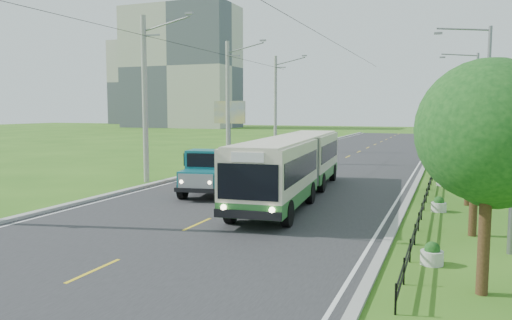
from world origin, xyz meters
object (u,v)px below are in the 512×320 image
Objects in this scene: streetlight_near at (512,93)px; planter_far at (444,166)px; tree_fourth at (468,124)px; pole_mid at (228,102)px; streetlight_mid at (484,101)px; planter_near at (439,205)px; streetlight_far at (474,104)px; dump_truck at (212,168)px; pole_far at (276,103)px; billboard_left at (230,116)px; tree_back at (463,119)px; tree_front at (491,139)px; planter_front at (432,255)px; tree_second at (478,135)px; pole_near at (145,98)px; planter_mid at (442,181)px; tree_third at (472,119)px; bus at (293,162)px; billboard_right at (507,96)px; tree_fifth at (465,118)px.

planter_far is at bearing 95.30° from streetlight_near.
pole_mid is at bearing 159.26° from tree_fourth.
planter_near is (-2.04, -8.00, -4.62)m from streetlight_mid.
streetlight_far is 1.54× the size of dump_truck.
pole_far reaches higher than billboard_left.
dump_truck is (-12.53, -19.43, -2.31)m from tree_back.
tree_front is 4.10m from planter_front.
tree_second is (-0.00, 6.00, -0.20)m from tree_front.
pole_near is at bearing 169.91° from planter_near.
pole_mid is 20.16m from streetlight_far.
pole_near reaches higher than streetlight_far.
pole_near is 1.82× the size of tree_back.
streetlight_far is 14.88m from planter_mid.
planter_front and planter_far have the same top height.
pole_near is at bearing 144.64° from tree_front.
tree_third is (18.12, -24.86, -1.11)m from pole_far.
streetlight_near is at bearing -84.49° from tree_third.
tree_back is at bearing 61.64° from bus.
billboard_right reaches higher than tree_second.
streetlight_mid is at bearing -90.00° from streetlight_far.
streetlight_far reaches higher than tree_back.
tree_second is 12.36m from planter_mid.
pole_mid is 1.92× the size of billboard_left.
streetlight_near is at bearing -90.00° from streetlight_mid.
streetlight_mid is (0.79, 17.86, 1.18)m from tree_front.
planter_near is at bearing -58.01° from pole_far.
tree_back reaches higher than bus.
tree_fourth reaches higher than tree_second.
streetlight_far reaches higher than planter_front.
planter_front is 1.00× the size of planter_near.
pole_mid reaches higher than tree_fourth.
pole_far is at bearing 116.18° from tree_front.
tree_back is 0.93× the size of dump_truck.
tree_third is 1.03× the size of tree_fifth.
tree_second is (18.12, -30.86, -1.57)m from pole_far.
tree_back is 0.75× the size of billboard_right.
pole_far reaches higher than planter_front.
streetlight_mid is (18.90, -7.00, -0.19)m from pole_mid.
pole_far reaches higher than tree_fourth.
streetlight_near is at bearing -36.65° from dump_truck.
dump_truck reaches higher than planter_mid.
billboard_left is at bearing 173.69° from planter_far.
tree_second is 7.91× the size of planter_front.
planter_near is at bearing -90.00° from planter_far.
planter_far is 0.11× the size of dump_truck.
pole_near is 1.00× the size of pole_far.
dump_truck is at bearing -173.50° from tree_third.
tree_back is (18.12, -6.86, -1.44)m from pole_far.
pole_mid is (0.00, 12.00, 0.00)m from pole_near.
tree_fourth is 8.06× the size of planter_near.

